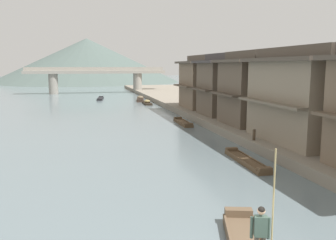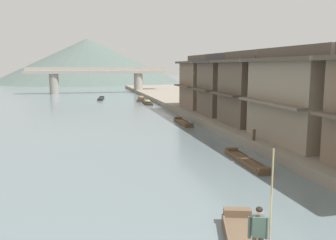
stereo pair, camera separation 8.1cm
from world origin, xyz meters
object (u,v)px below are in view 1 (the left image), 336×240
Objects in this scene: boat_midriver_drifting at (246,161)px; house_waterfront_tall at (252,89)px; boat_moored_second at (140,99)px; house_waterfront_narrow at (229,85)px; boatman_person at (261,229)px; boat_moored_third at (183,123)px; stone_bridge at (96,76)px; house_waterfront_far at (209,82)px; boat_moored_nearest at (100,99)px; boat_moored_far at (147,103)px; house_waterfront_second at (302,96)px; mooring_post_dock_mid at (254,135)px.

house_waterfront_tall reaches higher than boat_midriver_drifting.
house_waterfront_narrow reaches higher than boat_moored_second.
boatman_person is at bearing -115.79° from house_waterfront_tall.
boat_moored_second reaches higher than boat_moored_third.
boat_midriver_drifting is 0.77× the size of house_waterfront_narrow.
stone_bridge is at bearing 96.15° from boat_midriver_drifting.
stone_bridge is (-11.71, 34.32, -0.11)m from house_waterfront_far.
stone_bridge reaches higher than boat_moored_third.
boat_moored_second is 19.28m from stone_bridge.
house_waterfront_tall is at bearing -71.70° from boat_moored_nearest.
house_waterfront_narrow is 6.52m from house_waterfront_far.
house_waterfront_far is at bearing -64.13° from boat_moored_far.
boat_moored_second reaches higher than boat_moored_nearest.
boatman_person is 22.49m from house_waterfront_tall.
boat_moored_second reaches higher than boat_midriver_drifting.
house_waterfront_second is 0.29× the size of stone_bridge.
house_waterfront_narrow reaches higher than mooring_post_dock_mid.
boat_moored_nearest is at bearing 119.91° from house_waterfront_far.
boatman_person is at bearing -95.73° from boat_moored_second.
boat_moored_second is 35.22m from mooring_post_dock_mid.
boat_moored_far is at bearing 93.42° from mooring_post_dock_mid.
boatman_person is at bearing -116.35° from mooring_post_dock_mid.
house_waterfront_second is at bearing -81.69° from boat_moored_far.
boat_midriver_drifting is 0.60× the size of house_waterfront_second.
boat_moored_nearest is 40.09m from mooring_post_dock_mid.
house_waterfront_tall is 0.95× the size of house_waterfront_narrow.
boat_midriver_drifting is at bearing -117.56° from house_waterfront_tall.
house_waterfront_second reaches higher than boat_moored_second.
stone_bridge is at bearing 98.60° from mooring_post_dock_mid.
boat_moored_second is at bearing 84.27° from boatman_person.
boat_moored_nearest is 0.81× the size of house_waterfront_tall.
stone_bridge reaches higher than boatman_person.
house_waterfront_tall is 48.18m from stone_bridge.
mooring_post_dock_mid is at bearing -86.78° from boat_moored_second.
boat_midriver_drifting is (-0.19, -33.15, -0.10)m from boat_moored_far.
boat_midriver_drifting is 16.66m from house_waterfront_narrow.
house_waterfront_far reaches higher than boat_midriver_drifting.
boat_moored_second is 0.76× the size of house_waterfront_narrow.
boat_moored_far is at bearing -87.96° from boat_moored_second.
boat_moored_nearest is at bearing 146.04° from boat_moored_second.
boat_midriver_drifting is at bearing -90.02° from boat_moored_second.
boat_midriver_drifting is 11.03m from house_waterfront_tall.
mooring_post_dock_mid is at bearing 159.76° from house_waterfront_second.
house_waterfront_tall is (4.82, -28.92, 3.36)m from boat_moored_second.
boat_moored_second is 5.03m from boat_moored_far.
house_waterfront_far is (10.57, 32.78, 2.08)m from boatman_person.
boatman_person is 4.21× the size of mooring_post_dock_mid.
boat_moored_third is at bearing 98.41° from mooring_post_dock_mid.
boat_moored_far is 0.69× the size of house_waterfront_tall.
house_waterfront_far is at bearing 72.13° from boatman_person.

